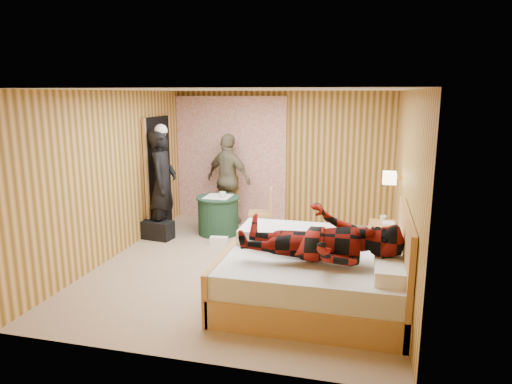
% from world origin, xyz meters
% --- Properties ---
extents(floor, '(4.20, 5.00, 0.01)m').
position_xyz_m(floor, '(0.00, 0.00, 0.00)').
color(floor, tan).
rests_on(floor, ground).
extents(ceiling, '(4.20, 5.00, 0.01)m').
position_xyz_m(ceiling, '(0.00, 0.00, 2.50)').
color(ceiling, silver).
rests_on(ceiling, wall_back).
extents(wall_back, '(4.20, 0.02, 2.50)m').
position_xyz_m(wall_back, '(0.00, 2.50, 1.25)').
color(wall_back, '#D8A253').
rests_on(wall_back, floor).
extents(wall_left, '(0.02, 5.00, 2.50)m').
position_xyz_m(wall_left, '(-2.10, 0.00, 1.25)').
color(wall_left, '#D8A253').
rests_on(wall_left, floor).
extents(wall_right, '(0.02, 5.00, 2.50)m').
position_xyz_m(wall_right, '(2.10, 0.00, 1.25)').
color(wall_right, '#D8A253').
rests_on(wall_right, floor).
extents(curtain, '(2.20, 0.08, 2.40)m').
position_xyz_m(curtain, '(-1.00, 2.43, 1.20)').
color(curtain, silver).
rests_on(curtain, floor).
extents(doorway, '(0.06, 0.90, 2.05)m').
position_xyz_m(doorway, '(-2.06, 1.40, 1.02)').
color(doorway, black).
rests_on(doorway, floor).
extents(wall_lamp, '(0.26, 0.24, 0.16)m').
position_xyz_m(wall_lamp, '(1.92, 0.45, 1.30)').
color(wall_lamp, gold).
rests_on(wall_lamp, wall_right).
extents(bed, '(2.19, 1.72, 1.19)m').
position_xyz_m(bed, '(1.12, -1.03, 0.34)').
color(bed, tan).
rests_on(bed, floor).
extents(nightstand, '(0.42, 0.57, 0.55)m').
position_xyz_m(nightstand, '(1.88, 0.72, 0.28)').
color(nightstand, tan).
rests_on(nightstand, floor).
extents(round_table, '(0.77, 0.77, 0.68)m').
position_xyz_m(round_table, '(-0.91, 1.35, 0.34)').
color(round_table, '#1B3B28').
rests_on(round_table, floor).
extents(chair_far, '(0.49, 0.49, 0.93)m').
position_xyz_m(chair_far, '(-0.93, 1.97, 0.54)').
color(chair_far, tan).
rests_on(chair_far, floor).
extents(chair_near, '(0.47, 0.47, 0.88)m').
position_xyz_m(chair_near, '(-0.07, 1.35, 0.51)').
color(chair_near, tan).
rests_on(chair_near, floor).
extents(duffel_bag, '(0.59, 0.37, 0.31)m').
position_xyz_m(duffel_bag, '(-1.85, 0.81, 0.16)').
color(duffel_bag, black).
rests_on(duffel_bag, floor).
extents(sneaker_left, '(0.30, 0.15, 0.13)m').
position_xyz_m(sneaker_left, '(-0.71, 0.77, 0.06)').
color(sneaker_left, white).
rests_on(sneaker_left, floor).
extents(sneaker_right, '(0.33, 0.19, 0.14)m').
position_xyz_m(sneaker_right, '(-0.27, 0.91, 0.07)').
color(sneaker_right, white).
rests_on(sneaker_right, floor).
extents(woman_standing, '(0.52, 0.73, 1.87)m').
position_xyz_m(woman_standing, '(-1.79, 1.01, 0.93)').
color(woman_standing, black).
rests_on(woman_standing, floor).
extents(man_at_table, '(1.09, 0.79, 1.72)m').
position_xyz_m(man_at_table, '(-0.91, 1.99, 0.86)').
color(man_at_table, '#6C6348').
rests_on(man_at_table, floor).
extents(man_on_bed, '(0.86, 0.67, 1.77)m').
position_xyz_m(man_on_bed, '(1.15, -1.26, 1.02)').
color(man_on_bed, maroon).
rests_on(man_on_bed, bed).
extents(book_lower, '(0.20, 0.25, 0.02)m').
position_xyz_m(book_lower, '(1.88, 0.67, 0.56)').
color(book_lower, white).
rests_on(book_lower, nightstand).
extents(book_upper, '(0.18, 0.23, 0.02)m').
position_xyz_m(book_upper, '(1.88, 0.67, 0.58)').
color(book_upper, white).
rests_on(book_upper, nightstand).
extents(cup_nightstand, '(0.11, 0.11, 0.09)m').
position_xyz_m(cup_nightstand, '(1.88, 0.85, 0.60)').
color(cup_nightstand, white).
rests_on(cup_nightstand, nightstand).
extents(cup_table, '(0.16, 0.16, 0.10)m').
position_xyz_m(cup_table, '(-0.81, 1.30, 0.73)').
color(cup_table, white).
rests_on(cup_table, round_table).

